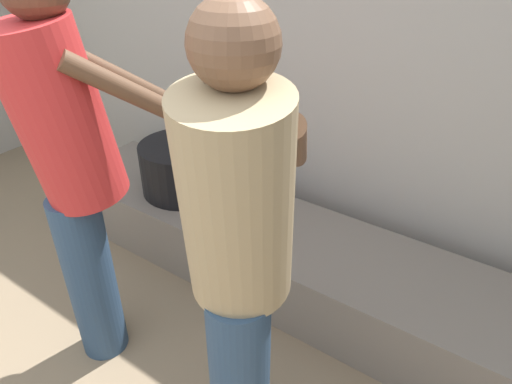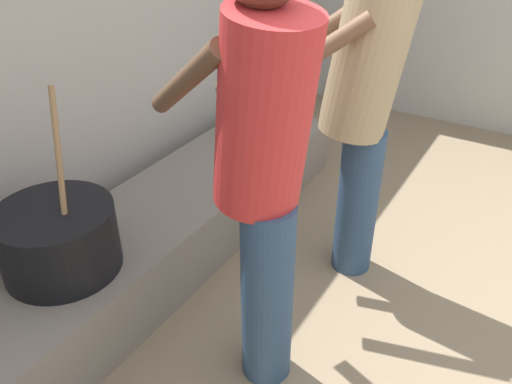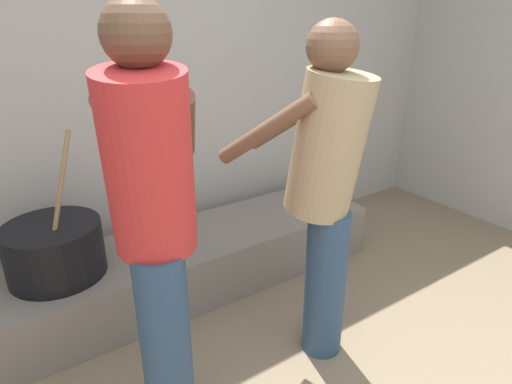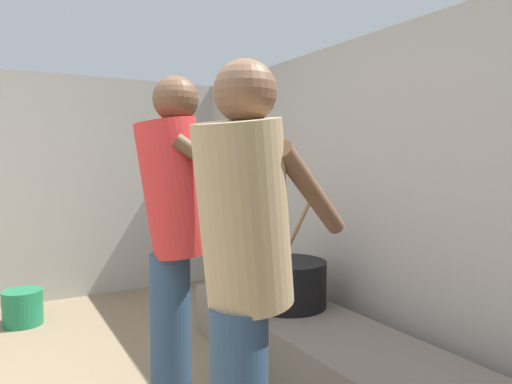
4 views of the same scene
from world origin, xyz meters
name	(u,v)px [view 3 (image 3 of 4)]	position (x,y,z in m)	size (l,w,h in m)	color
block_enclosure_rear	(122,118)	(0.00, 2.29, 1.01)	(5.68, 0.20, 2.02)	#ADA8A0
hearth_ledge	(172,268)	(0.04, 1.77, 0.17)	(2.71, 0.60, 0.35)	slate
cooking_pot_main	(55,250)	(-0.57, 1.79, 0.49)	(0.48, 0.48, 0.74)	black
cook_in_tan_shirt	(325,182)	(0.47, 0.93, 0.91)	(0.59, 0.74, 1.60)	navy
cook_in_red_shirt	(154,211)	(-0.32, 0.97, 0.96)	(0.57, 0.75, 1.66)	navy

